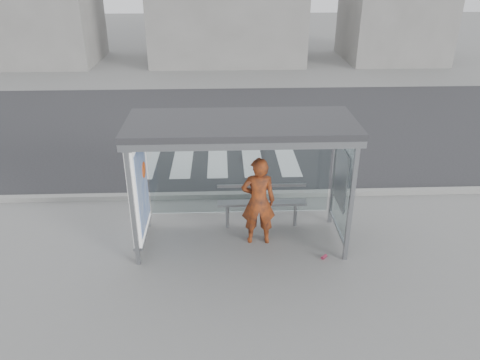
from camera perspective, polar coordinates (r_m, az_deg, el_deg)
name	(u,v)px	position (r m, az deg, el deg)	size (l,w,h in m)	color
ground	(241,241)	(9.78, 0.13, -7.45)	(80.00, 80.00, 0.00)	slate
road	(232,127)	(16.08, -0.92, 6.47)	(30.00, 10.00, 0.01)	#28282A
curb	(238,195)	(11.43, -0.28, -1.79)	(30.00, 0.18, 0.12)	gray
crosswalk	(218,156)	(13.75, -2.74, 2.93)	(4.55, 3.00, 0.00)	silver
bus_shelter	(222,152)	(8.89, -2.27, 3.44)	(4.25, 1.65, 2.62)	gray
building_left	(34,3)	(27.97, -23.85, 19.12)	(6.00, 5.00, 6.00)	slate
building_center	(227,12)	(26.31, -1.61, 19.75)	(8.00, 5.00, 5.00)	slate
person	(258,201)	(9.31, 2.25, -2.61)	(0.68, 0.45, 1.88)	orange
bench	(262,203)	(10.01, 2.65, -2.78)	(1.89, 0.23, 0.98)	gray
soda_can	(324,257)	(9.41, 10.21, -9.20)	(0.07, 0.07, 0.13)	#CF3C5E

